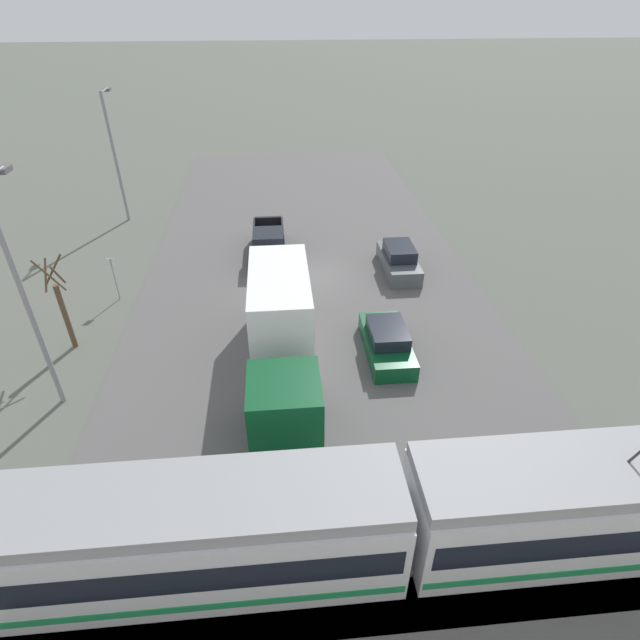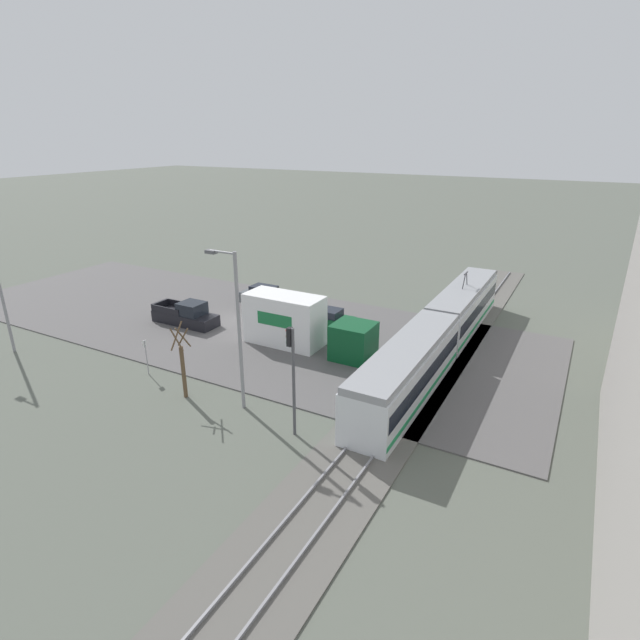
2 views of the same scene
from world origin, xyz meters
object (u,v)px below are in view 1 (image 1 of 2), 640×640
Objects in this scene: light_rail_tram at (406,519)px; sedan_car_0 at (399,260)px; street_lamp_mid_block at (24,287)px; street_tree at (63,308)px; box_truck at (281,331)px; street_lamp_near_crossing at (114,149)px; no_parking_sign at (114,275)px; pickup_truck at (269,246)px; sedan_car_1 at (387,342)px.

sedan_car_0 is at bearing -102.35° from light_rail_tram.
street_tree is at bearing -79.14° from street_lamp_mid_block.
box_truck is 20.98m from street_lamp_near_crossing.
light_rail_tram is 19.56m from no_parking_sign.
street_lamp_near_crossing is at bearing -35.93° from pickup_truck.
street_lamp_near_crossing reaches higher than street_tree.
light_rail_tram is at bearing 100.62° from pickup_truck.
box_truck is 2.25× the size of sedan_car_1.
box_truck is at bearing 92.80° from pickup_truck.
sedan_car_1 is 14.43m from street_lamp_mid_block.
street_lamp_near_crossing is 19.27m from street_lamp_mid_block.
light_rail_tram is 5.97× the size of sedan_car_1.
box_truck reaches higher than sedan_car_1.
box_truck reaches higher than sedan_car_0.
street_lamp_mid_block reaches higher than no_parking_sign.
box_truck is (3.20, -9.24, 0.11)m from light_rail_tram.
street_tree is (12.79, -11.46, 0.42)m from light_rail_tram.
light_rail_tram is 2.88× the size of street_lamp_mid_block.
street_lamp_near_crossing is at bearing 150.95° from sedan_car_0.
no_parking_sign is (11.76, -15.64, -0.22)m from light_rail_tram.
sedan_car_0 is (-7.50, 2.47, -0.07)m from pickup_truck.
street_lamp_near_crossing is at bearing -85.02° from street_lamp_mid_block.
street_lamp_near_crossing is (17.57, -9.76, 4.18)m from sedan_car_0.
box_truck is 10.61m from pickup_truck.
street_lamp_mid_block is at bearing 94.98° from street_lamp_near_crossing.
no_parking_sign is (13.26, -6.07, 0.80)m from sedan_car_1.
pickup_truck is 9.08m from no_parking_sign.
sedan_car_1 is at bearing -176.04° from box_truck.
pickup_truck is at bearing -79.38° from light_rail_tram.
light_rail_tram reaches higher than no_parking_sign.
street_lamp_mid_block is at bearing 100.86° from street_tree.
street_tree is at bearing 42.54° from pickup_truck.
no_parking_sign is (-1.03, -4.18, -0.64)m from street_tree.
light_rail_tram is 5.91× the size of sedan_car_0.
street_tree is at bearing 76.13° from no_parking_sign.
street_lamp_mid_block is (8.39, 11.90, 4.36)m from pickup_truck.
street_lamp_mid_block is at bearing -172.95° from sedan_car_1.
light_rail_tram is 20.15m from pickup_truck.
box_truck is 10.69m from no_parking_sign.
light_rail_tram is 9.78m from box_truck.
pickup_truck is at bearing 117.03° from sedan_car_1.
street_lamp_near_crossing reaches higher than no_parking_sign.
pickup_truck is at bearing -125.18° from street_lamp_mid_block.
street_lamp_near_crossing is (15.28, -17.51, 4.26)m from sedan_car_1.
street_tree is at bearing -13.01° from box_truck.
light_rail_tram is at bearing 126.94° from no_parking_sign.
pickup_truck is (3.71, -19.79, -0.88)m from light_rail_tram.
street_tree reaches higher than no_parking_sign.
street_lamp_mid_block is (12.10, -7.88, 3.49)m from light_rail_tram.
box_truck is at bearing 120.67° from street_lamp_near_crossing.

